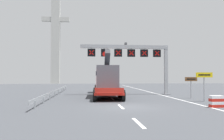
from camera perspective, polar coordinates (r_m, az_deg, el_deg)
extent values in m
plane|color=#424449|center=(17.81, 3.90, -9.26)|extent=(112.00, 112.00, 0.00)
cube|color=silver|center=(11.91, 6.64, -13.06)|extent=(0.20, 2.60, 0.01)
cube|color=silver|center=(17.95, 2.24, -9.18)|extent=(0.20, 2.60, 0.01)
cube|color=silver|center=(24.09, 0.10, -7.24)|extent=(0.20, 2.60, 0.01)
cube|color=silver|center=(30.26, -1.16, -6.08)|extent=(0.20, 2.60, 0.01)
cube|color=silver|center=(36.45, -1.99, -5.32)|extent=(0.20, 2.60, 0.01)
cube|color=silver|center=(42.65, -2.57, -4.78)|extent=(0.20, 2.60, 0.01)
cube|color=silver|center=(48.86, -3.01, -4.37)|extent=(0.20, 2.60, 0.01)
cube|color=silver|center=(55.07, -3.35, -4.06)|extent=(0.20, 2.60, 0.01)
cube|color=silver|center=(61.29, -3.62, -3.81)|extent=(0.20, 2.60, 0.01)
cube|color=silver|center=(30.90, 11.47, -5.96)|extent=(0.20, 63.00, 0.01)
cube|color=#9EA0A5|center=(30.61, 13.39, 0.03)|extent=(0.40, 0.40, 6.44)
cube|color=slate|center=(30.69, 13.43, -5.91)|extent=(0.90, 0.90, 0.08)
cube|color=#9EA0A5|center=(29.48, 3.20, 5.84)|extent=(11.36, 0.44, 0.44)
cube|color=#4C4C51|center=(29.56, 3.47, 6.61)|extent=(0.28, 0.40, 0.28)
cube|color=black|center=(30.36, 11.20, 4.13)|extent=(0.99, 0.24, 0.97)
cube|color=#9EA0A5|center=(30.42, 11.20, 5.13)|extent=(0.08, 0.08, 0.16)
cube|color=red|center=(30.24, 11.28, 4.15)|extent=(0.60, 0.02, 0.60)
cube|color=red|center=(30.24, 11.28, 4.15)|extent=(0.60, 0.02, 0.60)
cube|color=black|center=(29.91, 8.07, 4.20)|extent=(0.99, 0.24, 0.97)
cube|color=#9EA0A5|center=(29.96, 8.06, 5.22)|extent=(0.08, 0.08, 0.16)
cube|color=red|center=(29.78, 8.13, 4.22)|extent=(0.60, 0.02, 0.60)
cube|color=red|center=(29.78, 8.13, 4.22)|extent=(0.60, 0.02, 0.60)
cube|color=black|center=(29.54, 4.84, 4.26)|extent=(0.99, 0.24, 0.97)
cube|color=#9EA0A5|center=(29.60, 4.84, 5.29)|extent=(0.08, 0.08, 0.16)
cube|color=red|center=(29.41, 4.89, 4.29)|extent=(0.60, 0.02, 0.60)
cube|color=red|center=(29.41, 4.89, 4.29)|extent=(0.60, 0.02, 0.60)
cube|color=black|center=(29.27, 1.55, 4.31)|extent=(0.99, 0.24, 0.97)
cube|color=#9EA0A5|center=(29.33, 1.55, 5.35)|extent=(0.08, 0.08, 0.16)
cube|color=red|center=(29.14, 1.58, 4.34)|extent=(0.60, 0.02, 0.60)
cube|color=red|center=(29.14, 1.58, 4.34)|extent=(0.60, 0.02, 0.60)
cube|color=black|center=(29.09, -1.80, 4.35)|extent=(0.99, 0.24, 0.97)
cube|color=#9EA0A5|center=(29.15, -1.80, 5.39)|extent=(0.08, 0.08, 0.16)
cone|color=red|center=(28.95, -1.78, 4.03)|extent=(0.63, 0.02, 0.63)
cube|color=black|center=(29.02, -5.17, 4.37)|extent=(0.99, 0.24, 0.97)
cube|color=#9EA0A5|center=(29.08, -5.17, 5.41)|extent=(0.08, 0.08, 0.16)
cube|color=red|center=(28.89, -5.17, 4.39)|extent=(0.60, 0.02, 0.60)
cube|color=red|center=(28.89, -5.17, 4.39)|extent=(0.60, 0.02, 0.60)
cube|color=red|center=(25.99, -1.28, -5.22)|extent=(3.20, 10.50, 0.24)
cube|color=red|center=(20.70, -0.64, -5.13)|extent=(2.66, 0.18, 0.44)
cylinder|color=black|center=(21.49, -4.37, -6.46)|extent=(0.36, 1.11, 1.10)
cylinder|color=black|center=(21.63, 2.84, -6.43)|extent=(0.36, 1.11, 1.10)
cylinder|color=black|center=(22.54, -4.34, -6.24)|extent=(0.36, 1.11, 1.10)
cylinder|color=black|center=(22.67, 2.54, -6.21)|extent=(0.36, 1.11, 1.10)
cylinder|color=black|center=(23.59, -4.32, -6.03)|extent=(0.36, 1.11, 1.10)
cylinder|color=black|center=(23.71, 2.26, -6.01)|extent=(0.36, 1.11, 1.10)
cylinder|color=black|center=(24.63, -4.29, -5.84)|extent=(0.36, 1.11, 1.10)
cylinder|color=black|center=(24.76, 2.00, -5.82)|extent=(0.36, 1.11, 1.10)
cylinder|color=black|center=(25.68, -4.27, -5.67)|extent=(0.36, 1.11, 1.10)
cylinder|color=black|center=(25.80, 1.76, -5.65)|extent=(0.36, 1.11, 1.10)
cube|color=silver|center=(33.03, -1.81, -2.07)|extent=(2.70, 3.30, 3.10)
cube|color=black|center=(33.04, -1.81, -0.86)|extent=(2.73, 3.32, 0.60)
cylinder|color=black|center=(33.94, -4.05, -4.67)|extent=(0.38, 1.11, 1.10)
cylinder|color=black|center=(34.03, 0.31, -4.67)|extent=(0.38, 1.11, 1.10)
cylinder|color=black|center=(31.95, -4.06, -4.87)|extent=(0.38, 1.11, 1.10)
cylinder|color=black|center=(32.04, 0.57, -4.86)|extent=(0.38, 1.11, 1.10)
cube|color=#565B66|center=(26.34, -1.31, -1.98)|extent=(2.60, 5.81, 2.70)
cube|color=#2D2D33|center=(25.54, -1.23, 2.39)|extent=(0.67, 2.96, 2.29)
cube|color=red|center=(20.65, -3.36, -5.97)|extent=(0.20, 0.07, 0.12)
cube|color=red|center=(20.76, 2.08, -5.95)|extent=(0.20, 0.07, 0.12)
cylinder|color=#9EA0A5|center=(22.96, 22.10, -3.98)|extent=(0.10, 0.10, 2.74)
cube|color=yellow|center=(22.89, 22.14, -1.15)|extent=(1.61, 0.06, 0.47)
cube|color=black|center=(22.86, 22.18, -1.15)|extent=(1.16, 0.01, 0.12)
cylinder|color=#9EA0A5|center=(25.92, 19.19, -4.22)|extent=(0.10, 0.10, 2.29)
cube|color=brown|center=(25.83, 19.23, -2.17)|extent=(1.36, 0.06, 0.43)
cube|color=black|center=(25.80, 19.26, -2.17)|extent=(0.98, 0.01, 0.12)
cube|color=red|center=(19.33, 24.72, -8.17)|extent=(1.02, 0.55, 0.23)
cube|color=white|center=(19.30, 24.71, -7.51)|extent=(1.02, 0.55, 0.22)
cube|color=red|center=(19.28, 24.70, -6.85)|extent=(1.02, 0.55, 0.23)
cube|color=white|center=(19.26, 24.69, -6.18)|extent=(1.02, 0.55, 0.23)
cube|color=#999EA3|center=(28.53, -13.88, -5.11)|extent=(0.04, 25.64, 0.32)
cube|color=#999EA3|center=(17.54, -18.77, -8.31)|extent=(0.10, 0.10, 0.60)
cube|color=#999EA3|center=(20.66, -16.79, -7.29)|extent=(0.10, 0.10, 0.60)
cube|color=#999EA3|center=(23.80, -15.33, -6.54)|extent=(0.10, 0.10, 0.60)
cube|color=#999EA3|center=(26.96, -14.22, -5.96)|extent=(0.10, 0.10, 0.60)
cube|color=#999EA3|center=(30.13, -13.35, -5.50)|extent=(0.10, 0.10, 0.60)
cube|color=#999EA3|center=(33.30, -12.64, -5.13)|extent=(0.10, 0.10, 0.60)
cube|color=#999EA3|center=(36.48, -12.05, -4.82)|extent=(0.10, 0.10, 0.60)
cube|color=#999EA3|center=(39.67, -11.57, -4.56)|extent=(0.10, 0.10, 0.60)
cube|color=#B7B7B2|center=(79.07, -13.96, 9.29)|extent=(2.80, 2.00, 34.49)
cube|color=#B7B7B2|center=(79.96, -13.94, 12.21)|extent=(9.00, 1.60, 1.40)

